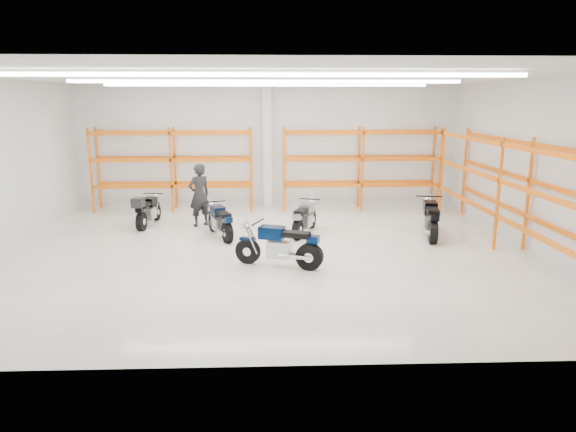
{
  "coord_description": "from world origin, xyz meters",
  "views": [
    {
      "loc": [
        0.07,
        -13.05,
        3.91
      ],
      "look_at": [
        0.56,
        0.5,
        0.86
      ],
      "focal_mm": 32.0,
      "sensor_mm": 36.0,
      "label": 1
    }
  ],
  "objects_px": {
    "motorcycle_back_a": "(147,211)",
    "motorcycle_back_d": "(430,220)",
    "motorcycle_back_b": "(220,222)",
    "structural_column": "(267,147)",
    "motorcycle_back_c": "(304,219)",
    "standing_man": "(199,195)",
    "motorcycle_main": "(282,247)"
  },
  "relations": [
    {
      "from": "standing_man",
      "to": "motorcycle_main",
      "type": "bearing_deg",
      "value": 84.41
    },
    {
      "from": "motorcycle_back_a",
      "to": "structural_column",
      "type": "relative_size",
      "value": 0.46
    },
    {
      "from": "motorcycle_back_c",
      "to": "motorcycle_back_d",
      "type": "height_order",
      "value": "motorcycle_back_d"
    },
    {
      "from": "motorcycle_back_a",
      "to": "motorcycle_back_b",
      "type": "relative_size",
      "value": 1.08
    },
    {
      "from": "motorcycle_back_c",
      "to": "standing_man",
      "type": "distance_m",
      "value": 3.51
    },
    {
      "from": "motorcycle_back_b",
      "to": "motorcycle_back_c",
      "type": "relative_size",
      "value": 0.99
    },
    {
      "from": "motorcycle_main",
      "to": "structural_column",
      "type": "distance_m",
      "value": 7.32
    },
    {
      "from": "motorcycle_main",
      "to": "standing_man",
      "type": "xyz_separation_m",
      "value": [
        -2.52,
        4.28,
        0.49
      ]
    },
    {
      "from": "motorcycle_back_d",
      "to": "motorcycle_main",
      "type": "bearing_deg",
      "value": -149.27
    },
    {
      "from": "motorcycle_back_a",
      "to": "standing_man",
      "type": "height_order",
      "value": "standing_man"
    },
    {
      "from": "motorcycle_back_b",
      "to": "structural_column",
      "type": "bearing_deg",
      "value": 72.41
    },
    {
      "from": "motorcycle_back_c",
      "to": "motorcycle_back_b",
      "type": "bearing_deg",
      "value": -173.47
    },
    {
      "from": "motorcycle_main",
      "to": "motorcycle_back_d",
      "type": "relative_size",
      "value": 0.94
    },
    {
      "from": "motorcycle_back_b",
      "to": "motorcycle_back_c",
      "type": "bearing_deg",
      "value": 6.53
    },
    {
      "from": "standing_man",
      "to": "motorcycle_back_d",
      "type": "bearing_deg",
      "value": 130.37
    },
    {
      "from": "motorcycle_back_c",
      "to": "standing_man",
      "type": "xyz_separation_m",
      "value": [
        -3.24,
        1.22,
        0.53
      ]
    },
    {
      "from": "motorcycle_main",
      "to": "structural_column",
      "type": "height_order",
      "value": "structural_column"
    },
    {
      "from": "motorcycle_back_b",
      "to": "structural_column",
      "type": "distance_m",
      "value": 4.87
    },
    {
      "from": "structural_column",
      "to": "motorcycle_back_d",
      "type": "bearing_deg",
      "value": -43.38
    },
    {
      "from": "motorcycle_back_b",
      "to": "structural_column",
      "type": "xyz_separation_m",
      "value": [
        1.37,
        4.32,
        1.79
      ]
    },
    {
      "from": "motorcycle_back_a",
      "to": "motorcycle_back_c",
      "type": "height_order",
      "value": "motorcycle_back_a"
    },
    {
      "from": "structural_column",
      "to": "motorcycle_back_c",
      "type": "bearing_deg",
      "value": -74.91
    },
    {
      "from": "motorcycle_back_c",
      "to": "structural_column",
      "type": "distance_m",
      "value": 4.54
    },
    {
      "from": "motorcycle_main",
      "to": "standing_man",
      "type": "relative_size",
      "value": 1.07
    },
    {
      "from": "motorcycle_back_a",
      "to": "motorcycle_back_d",
      "type": "distance_m",
      "value": 8.71
    },
    {
      "from": "motorcycle_back_a",
      "to": "standing_man",
      "type": "bearing_deg",
      "value": 2.53
    },
    {
      "from": "motorcycle_back_d",
      "to": "structural_column",
      "type": "height_order",
      "value": "structural_column"
    },
    {
      "from": "motorcycle_back_c",
      "to": "standing_man",
      "type": "height_order",
      "value": "standing_man"
    },
    {
      "from": "motorcycle_back_c",
      "to": "standing_man",
      "type": "bearing_deg",
      "value": 159.4
    },
    {
      "from": "motorcycle_back_a",
      "to": "motorcycle_back_d",
      "type": "xyz_separation_m",
      "value": [
        8.56,
        -1.6,
        0.02
      ]
    },
    {
      "from": "motorcycle_main",
      "to": "motorcycle_back_d",
      "type": "xyz_separation_m",
      "value": [
        4.39,
        2.61,
        0.02
      ]
    },
    {
      "from": "motorcycle_back_b",
      "to": "motorcycle_back_c",
      "type": "xyz_separation_m",
      "value": [
        2.46,
        0.28,
        0.0
      ]
    }
  ]
}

